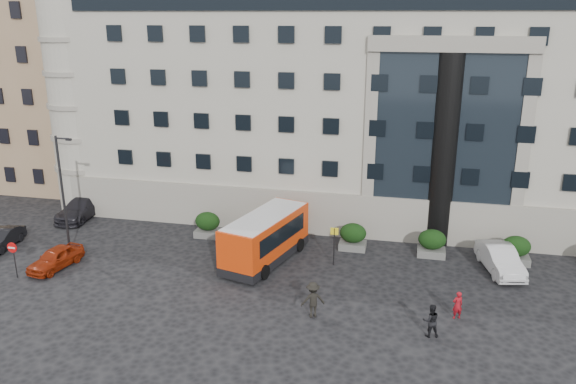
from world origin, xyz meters
name	(u,v)px	position (x,y,z in m)	size (l,w,h in m)	color
ground	(227,292)	(0.00, 0.00, 0.00)	(120.00, 120.00, 0.00)	black
civic_building	(370,90)	(6.00, 22.00, 9.00)	(44.00, 24.00, 18.00)	#A6A393
entrance_column	(444,152)	(12.00, 10.30, 6.50)	(1.80, 1.80, 13.00)	black
apartment_near	(48,73)	(-24.00, 20.00, 10.00)	(14.00, 14.00, 20.00)	#947556
apartment_far	(115,50)	(-27.00, 38.00, 11.00)	(13.00, 13.00, 22.00)	brown
hedge_a	(208,224)	(-4.00, 7.80, 0.93)	(1.80, 1.26, 1.84)	#555552
hedge_b	(278,230)	(1.20, 7.80, 0.93)	(1.80, 1.26, 1.84)	#555552
hedge_c	(353,236)	(6.40, 7.80, 0.93)	(1.80, 1.26, 1.84)	#555552
hedge_d	(432,243)	(11.60, 7.80, 0.93)	(1.80, 1.26, 1.84)	#555552
hedge_e	(516,250)	(16.80, 7.80, 0.93)	(1.80, 1.26, 1.84)	#555552
street_lamp	(63,191)	(-11.94, 3.00, 4.37)	(1.16, 0.18, 8.00)	#262628
bus_stop_sign	(334,240)	(5.50, 5.00, 1.73)	(0.50, 0.08, 2.52)	#262628
no_entry_sign	(13,253)	(-13.00, -1.04, 1.65)	(0.64, 0.16, 2.32)	#262628
minibus	(266,236)	(1.10, 4.71, 1.71)	(4.42, 7.83, 3.10)	red
red_truck	(166,174)	(-11.93, 18.28, 1.33)	(3.03, 5.15, 2.60)	maroon
parked_car_a	(56,258)	(-11.50, 0.76, 0.66)	(1.57, 3.90, 1.33)	maroon
parked_car_b	(2,239)	(-17.00, 2.80, 0.64)	(1.36, 3.91, 1.29)	black
parked_car_c	(81,208)	(-15.10, 9.37, 0.77)	(2.17, 5.34, 1.55)	black
parked_car_d	(111,184)	(-16.25, 16.00, 0.73)	(2.42, 5.25, 1.46)	black
white_taxi	(500,259)	(15.68, 6.37, 0.80)	(1.70, 4.86, 1.60)	silver
pedestrian_a	(457,305)	(12.75, -0.14, 0.77)	(0.56, 0.37, 1.55)	maroon
pedestrian_b	(431,321)	(11.35, -2.21, 0.87)	(0.84, 0.66, 1.73)	black
pedestrian_c	(313,300)	(5.33, -1.60, 0.99)	(1.28, 0.73, 1.97)	black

